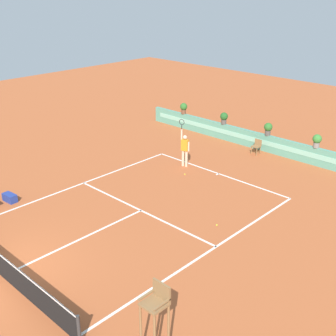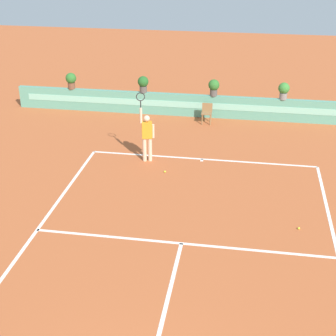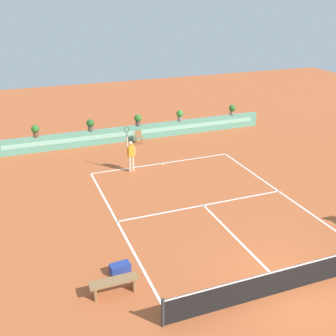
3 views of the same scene
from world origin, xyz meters
The scene contains 14 objects.
ground_plane centered at (0.00, 6.00, 0.00)m, with size 60.00×60.00×0.00m, color #B2562D.
court_lines centered at (0.00, 6.72, 0.00)m, with size 8.32×11.94×0.01m.
net centered at (0.00, 0.00, 0.51)m, with size 8.92×0.10×1.00m.
back_wall_barrier centered at (0.00, 16.39, 0.50)m, with size 18.00×0.21×1.00m.
umpire_chair centered at (6.09, 1.26, 1.34)m, with size 0.60×0.60×2.14m.
ball_kid_chair centered at (-0.20, 15.66, 0.48)m, with size 0.44×0.44×0.85m.
gear_bag centered at (-4.91, 2.93, 0.18)m, with size 0.70×0.36×0.36m, color navy.
tennis_player centered at (-1.96, 11.44, 1.05)m, with size 0.61×0.30×2.58m.
tennis_ball_near_baseline centered at (-1.16, 10.58, 0.03)m, with size 0.07×0.07×0.07m, color #CCE033.
tennis_ball_mid_court centered at (3.18, 7.63, 0.03)m, with size 0.07×0.07×0.07m, color #CCE033.
potted_plant_centre centered at (0.01, 16.39, 1.41)m, with size 0.48×0.48×0.72m.
potted_plant_right centered at (2.98, 16.39, 1.41)m, with size 0.48×0.48×0.72m.
potted_plant_left centered at (-3.13, 16.39, 1.41)m, with size 0.48×0.48×0.72m.
potted_plant_far_left centered at (-6.46, 16.39, 1.41)m, with size 0.48×0.48×0.72m.
Camera 1 is at (12.51, -5.04, 9.15)m, focal length 47.32 mm.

